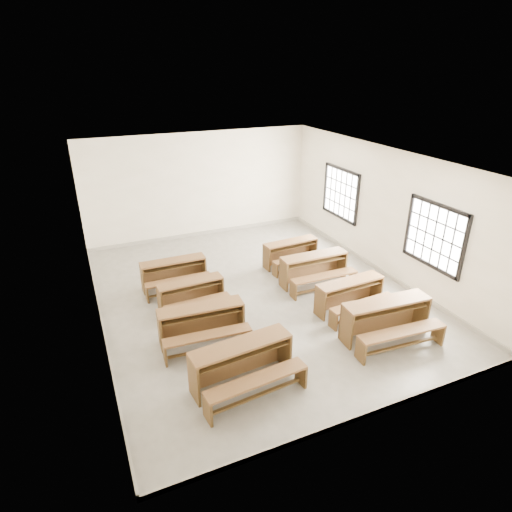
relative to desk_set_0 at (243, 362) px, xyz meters
name	(u,v)px	position (x,y,z in m)	size (l,w,h in m)	color
room	(260,208)	(1.54, 2.75, 1.68)	(8.50, 8.50, 3.20)	gray
desk_set_0	(243,362)	(0.00, 0.00, 0.00)	(1.85, 1.08, 0.80)	brown
desk_set_1	(202,322)	(-0.25, 1.48, -0.03)	(1.72, 0.98, 0.75)	brown
desk_set_2	(192,293)	(-0.10, 2.77, -0.08)	(1.49, 0.82, 0.65)	brown
desk_set_3	(174,272)	(-0.21, 3.89, -0.06)	(1.56, 0.81, 0.70)	brown
desk_set_4	(387,317)	(3.11, 0.12, 0.01)	(1.86, 1.06, 0.81)	brown
desk_set_5	(351,293)	(3.07, 1.27, -0.05)	(1.62, 0.90, 0.71)	brown
desk_set_6	(315,267)	(3.00, 2.68, -0.02)	(1.70, 0.90, 0.76)	brown
desk_set_7	(291,251)	(2.98, 3.85, -0.07)	(1.56, 0.88, 0.68)	brown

